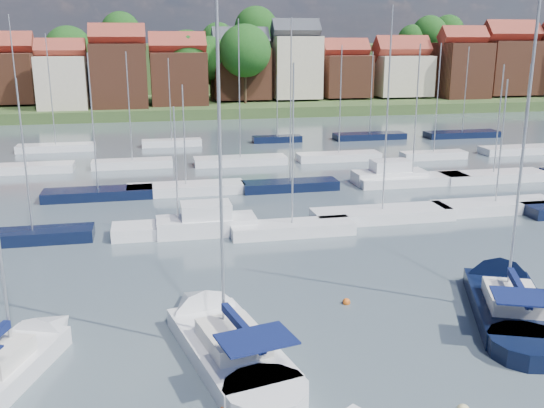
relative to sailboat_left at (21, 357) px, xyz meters
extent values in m
plane|color=#3F4C56|center=(14.86, 36.44, -0.36)|extent=(260.00, 260.00, 0.00)
cube|color=silver|center=(-0.33, -0.88, -0.11)|extent=(4.50, 6.57, 1.20)
cone|color=silver|center=(1.00, 2.67, -0.11)|extent=(3.40, 3.65, 2.53)
cube|color=silver|center=(-0.48, -1.28, 0.84)|extent=(2.55, 2.99, 0.70)
cube|color=silver|center=(8.78, -1.12, -0.11)|extent=(5.04, 8.58, 1.20)
cone|color=silver|center=(7.67, 3.79, -0.11)|extent=(4.13, 4.55, 3.35)
cylinder|color=silver|center=(9.66, -5.04, -0.11)|extent=(4.01, 4.01, 1.20)
cube|color=silver|center=(8.90, -1.66, 0.84)|extent=(3.02, 3.78, 0.70)
cylinder|color=#B2B2B7|center=(8.65, -0.57, 7.93)|extent=(0.14, 0.14, 14.89)
cylinder|color=#B2B2B7|center=(9.14, -2.75, 1.69)|extent=(1.08, 4.38, 0.10)
cube|color=#0E1746|center=(9.14, -2.75, 1.84)|extent=(1.23, 4.21, 0.35)
cube|color=#0E1746|center=(9.46, -4.17, 1.99)|extent=(3.22, 2.59, 0.08)
cube|color=black|center=(23.10, 0.17, -0.11)|extent=(6.16, 8.80, 1.20)
cone|color=black|center=(24.99, 4.89, -0.11)|extent=(4.61, 4.92, 3.38)
cylinder|color=black|center=(21.60, -3.60, -0.11)|extent=(4.40, 4.40, 1.20)
cube|color=silver|center=(22.89, -0.35, 0.84)|extent=(3.46, 4.02, 0.70)
cylinder|color=#B2B2B7|center=(23.31, 0.70, 8.18)|extent=(0.14, 0.14, 15.38)
cylinder|color=#B2B2B7|center=(22.48, -1.40, 1.69)|extent=(1.77, 4.23, 0.10)
cube|color=#0E1746|center=(22.48, -1.40, 1.84)|extent=(1.87, 4.09, 0.35)
cube|color=#0E1746|center=(21.93, -2.76, 1.99)|extent=(3.42, 2.95, 0.08)
sphere|color=#D85914|center=(15.55, 3.06, -0.36)|extent=(0.41, 0.41, 0.41)
cube|color=black|center=(-2.25, 16.98, -0.01)|extent=(8.01, 2.24, 1.00)
cylinder|color=#B2B2B7|center=(-2.25, 16.98, 5.56)|extent=(0.12, 0.12, 10.16)
cube|color=silver|center=(7.59, 16.64, -0.01)|extent=(9.22, 2.58, 1.00)
cylinder|color=#B2B2B7|center=(7.59, 16.64, 4.58)|extent=(0.12, 0.12, 8.18)
cube|color=silver|center=(15.50, 15.05, -0.01)|extent=(8.78, 2.46, 1.00)
cylinder|color=#B2B2B7|center=(15.50, 15.05, 6.01)|extent=(0.12, 0.12, 11.06)
cube|color=silver|center=(23.09, 17.11, -0.01)|extent=(10.79, 3.02, 1.00)
cylinder|color=#B2B2B7|center=(23.09, 17.11, 7.92)|extent=(0.12, 0.12, 14.87)
cube|color=silver|center=(32.84, 17.47, -0.01)|extent=(10.13, 2.84, 1.00)
cylinder|color=#B2B2B7|center=(32.84, 17.47, 5.28)|extent=(0.12, 0.12, 9.59)
cube|color=silver|center=(9.55, 16.44, 0.14)|extent=(7.00, 2.60, 1.40)
cube|color=silver|center=(9.55, 16.44, 1.24)|extent=(3.50, 2.20, 1.30)
cube|color=black|center=(1.31, 28.08, -0.01)|extent=(9.30, 2.60, 1.00)
cylinder|color=#B2B2B7|center=(1.31, 28.08, 6.23)|extent=(0.12, 0.12, 11.48)
cube|color=silver|center=(8.92, 28.45, -0.01)|extent=(10.40, 2.91, 1.00)
cylinder|color=#B2B2B7|center=(8.92, 28.45, 4.87)|extent=(0.12, 0.12, 8.77)
cube|color=black|center=(18.34, 27.72, -0.01)|extent=(8.80, 2.46, 1.00)
cylinder|color=#B2B2B7|center=(18.34, 27.72, 7.65)|extent=(0.12, 0.12, 14.33)
cube|color=silver|center=(30.26, 27.60, -0.01)|extent=(10.73, 3.00, 1.00)
cylinder|color=#B2B2B7|center=(30.26, 27.60, 6.56)|extent=(0.12, 0.12, 12.14)
cube|color=silver|center=(38.69, 27.41, -0.01)|extent=(10.48, 2.93, 1.00)
cylinder|color=#B2B2B7|center=(38.69, 27.41, 5.62)|extent=(0.12, 0.12, 10.28)
cube|color=silver|center=(28.32, 28.44, 0.14)|extent=(7.00, 2.60, 1.40)
cube|color=silver|center=(28.32, 28.44, 1.24)|extent=(3.50, 2.20, 1.30)
cube|color=silver|center=(-6.85, 40.65, -0.01)|extent=(9.71, 2.72, 1.00)
cylinder|color=#B2B2B7|center=(-6.85, 40.65, 7.93)|extent=(0.12, 0.12, 14.88)
cube|color=silver|center=(4.03, 40.95, -0.01)|extent=(8.49, 2.38, 1.00)
cylinder|color=#B2B2B7|center=(4.03, 40.95, 6.14)|extent=(0.12, 0.12, 11.31)
cube|color=silver|center=(15.65, 40.22, -0.01)|extent=(10.16, 2.85, 1.00)
cylinder|color=#B2B2B7|center=(15.65, 40.22, 7.78)|extent=(0.12, 0.12, 14.59)
cube|color=silver|center=(27.03, 40.34, -0.01)|extent=(9.53, 2.67, 1.00)
cylinder|color=#B2B2B7|center=(27.03, 40.34, 6.44)|extent=(0.12, 0.12, 11.91)
cube|color=silver|center=(38.02, 38.95, -0.01)|extent=(7.62, 2.13, 1.00)
cylinder|color=#B2B2B7|center=(38.02, 38.95, 6.55)|extent=(0.12, 0.12, 12.13)
cube|color=silver|center=(50.09, 40.03, -0.01)|extent=(10.17, 2.85, 1.00)
cylinder|color=#B2B2B7|center=(50.09, 40.03, 5.35)|extent=(0.12, 0.12, 9.73)
cube|color=silver|center=(-5.40, 53.00, -0.01)|extent=(9.24, 2.59, 1.00)
cylinder|color=#B2B2B7|center=(-5.40, 53.00, 7.07)|extent=(0.12, 0.12, 13.17)
cube|color=silver|center=(8.78, 53.74, -0.01)|extent=(7.57, 2.12, 1.00)
cylinder|color=#B2B2B7|center=(8.78, 53.74, 5.61)|extent=(0.12, 0.12, 10.24)
cube|color=black|center=(22.75, 53.91, -0.01)|extent=(6.58, 1.84, 1.00)
cylinder|color=#B2B2B7|center=(22.75, 53.91, 4.49)|extent=(0.12, 0.12, 8.01)
cube|color=black|center=(35.80, 53.85, -0.01)|extent=(9.92, 2.78, 1.00)
cylinder|color=#B2B2B7|center=(35.80, 53.85, 5.94)|extent=(0.12, 0.12, 10.92)
cube|color=black|center=(49.14, 52.81, -0.01)|extent=(10.55, 2.95, 1.00)
cylinder|color=#B2B2B7|center=(49.14, 52.81, 6.24)|extent=(0.12, 0.12, 11.51)
cube|color=#395128|center=(14.86, 113.44, -0.06)|extent=(200.00, 70.00, 3.00)
cube|color=#395128|center=(14.86, 138.44, 4.64)|extent=(200.00, 60.00, 14.00)
cube|color=brown|center=(-18.78, 94.23, 6.20)|extent=(10.37, 9.97, 8.73)
cube|color=maroon|center=(-18.78, 94.23, 11.83)|extent=(10.57, 5.13, 5.13)
cube|color=beige|center=(-7.88, 85.44, 5.72)|extent=(8.09, 8.80, 8.96)
cube|color=maroon|center=(-7.88, 85.44, 11.19)|extent=(8.25, 4.00, 4.00)
cube|color=brown|center=(1.51, 86.38, 6.72)|extent=(9.36, 10.17, 10.97)
cube|color=maroon|center=(1.51, 86.38, 13.35)|extent=(9.54, 4.63, 4.63)
cube|color=brown|center=(11.82, 88.09, 5.95)|extent=(9.90, 8.56, 9.42)
cube|color=maroon|center=(11.82, 88.09, 11.87)|extent=(10.10, 4.90, 4.90)
cube|color=brown|center=(23.96, 93.09, 6.58)|extent=(10.59, 8.93, 9.49)
cube|color=#383A42|center=(23.96, 93.09, 12.62)|extent=(10.80, 5.24, 5.24)
cube|color=beige|center=(34.57, 92.24, 7.66)|extent=(9.01, 8.61, 11.65)
cube|color=#383A42|center=(34.57, 92.24, 14.59)|extent=(9.19, 4.46, 4.46)
cube|color=brown|center=(45.03, 93.44, 5.84)|extent=(9.10, 9.34, 8.00)
cube|color=maroon|center=(45.03, 93.44, 10.95)|extent=(9.28, 4.50, 4.50)
cube|color=beige|center=(56.81, 93.03, 5.77)|extent=(10.86, 9.59, 7.88)
cube|color=maroon|center=(56.81, 93.03, 11.04)|extent=(11.07, 5.37, 5.37)
cube|color=brown|center=(68.62, 90.36, 6.72)|extent=(9.18, 9.96, 10.97)
cube|color=maroon|center=(68.62, 90.36, 13.33)|extent=(9.36, 4.54, 4.54)
cube|color=brown|center=(80.04, 91.65, 7.22)|extent=(11.39, 9.67, 10.76)
cube|color=maroon|center=(80.04, 91.65, 13.99)|extent=(11.62, 5.64, 5.64)
cylinder|color=#382619|center=(71.64, 111.95, 8.15)|extent=(0.50, 0.50, 4.47)
sphere|color=#1E591C|center=(71.64, 111.95, 14.22)|extent=(8.18, 8.18, 8.18)
cylinder|color=#382619|center=(18.32, 92.37, 3.46)|extent=(0.50, 0.50, 4.46)
sphere|color=#1E591C|center=(18.32, 92.37, 9.51)|extent=(8.15, 8.15, 8.15)
cylinder|color=#382619|center=(30.08, 110.12, 8.21)|extent=(0.50, 0.50, 5.15)
sphere|color=#1E591C|center=(30.08, 110.12, 15.20)|extent=(9.41, 9.41, 9.41)
cylinder|color=#382619|center=(1.32, 112.75, 8.31)|extent=(0.50, 0.50, 4.56)
sphere|color=#1E591C|center=(1.32, 112.75, 14.50)|extent=(8.34, 8.34, 8.34)
cylinder|color=#382619|center=(-8.37, 101.69, 3.81)|extent=(0.50, 0.50, 5.15)
sphere|color=#1E591C|center=(-8.37, 101.69, 10.80)|extent=(9.42, 9.42, 9.42)
cylinder|color=#382619|center=(28.62, 101.15, 3.12)|extent=(0.50, 0.50, 3.77)
sphere|color=#1E591C|center=(28.62, 101.15, 8.23)|extent=(6.89, 6.89, 6.89)
cylinder|color=#382619|center=(23.91, 87.38, 3.84)|extent=(0.50, 0.50, 5.21)
sphere|color=#1E591C|center=(23.91, 87.38, 10.92)|extent=(9.53, 9.53, 9.53)
cylinder|color=#382619|center=(76.79, 98.06, 2.72)|extent=(0.50, 0.50, 2.97)
sphere|color=#1E591C|center=(76.79, 98.06, 6.76)|extent=(5.44, 5.44, 5.44)
cylinder|color=#382619|center=(13.71, 90.19, 3.66)|extent=(0.50, 0.50, 4.84)
sphere|color=#1E591C|center=(13.71, 90.19, 10.23)|extent=(8.85, 8.85, 8.85)
cylinder|color=#382619|center=(67.54, 112.16, 7.80)|extent=(0.50, 0.50, 3.72)
sphere|color=#1E591C|center=(67.54, 112.16, 12.85)|extent=(6.80, 6.80, 6.80)
cylinder|color=#382619|center=(68.91, 90.57, 3.26)|extent=(0.50, 0.50, 4.05)
sphere|color=#1E591C|center=(68.91, 90.57, 8.75)|extent=(7.40, 7.40, 7.40)
cylinder|color=#382619|center=(21.70, 109.73, 7.54)|extent=(0.50, 0.50, 3.93)
sphere|color=#1E591C|center=(21.70, 109.73, 12.88)|extent=(7.19, 7.19, 7.19)
cylinder|color=#382619|center=(45.51, 96.61, 3.15)|extent=(0.50, 0.50, 3.82)
sphere|color=#1E591C|center=(45.51, 96.61, 8.34)|extent=(6.99, 6.99, 6.99)
cylinder|color=#382619|center=(-2.58, 89.56, 2.98)|extent=(0.50, 0.50, 3.48)
sphere|color=#1E591C|center=(-2.58, 89.56, 7.70)|extent=(6.37, 6.37, 6.37)
cylinder|color=#382619|center=(72.38, 99.25, 2.73)|extent=(0.50, 0.50, 2.99)
sphere|color=#1E591C|center=(72.38, 99.25, 6.78)|extent=(5.46, 5.46, 5.46)
cylinder|color=#382619|center=(18.47, 95.48, 2.86)|extent=(0.50, 0.50, 3.25)
sphere|color=#1E591C|center=(18.47, 95.48, 7.27)|extent=(5.94, 5.94, 5.94)
cylinder|color=#382619|center=(11.81, 97.18, 2.73)|extent=(0.50, 0.50, 2.98)
sphere|color=#1E591C|center=(11.81, 97.18, 6.78)|extent=(5.46, 5.46, 5.46)
cylinder|color=#382619|center=(79.52, 118.19, 8.99)|extent=(0.50, 0.50, 4.29)
sphere|color=#1E591C|center=(79.52, 118.19, 14.81)|extent=(7.84, 7.84, 7.84)
camera|label=1|loc=(5.82, -24.79, 13.09)|focal=40.00mm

